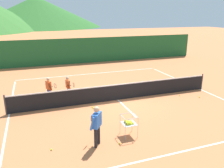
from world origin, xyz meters
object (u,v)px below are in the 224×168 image
at_px(tennis_net, 118,92).
at_px(tennis_ball_1, 180,95).
at_px(instructor, 97,122).
at_px(student_1, 68,85).
at_px(tennis_ball_5, 120,144).
at_px(tennis_ball_3, 199,97).
at_px(tennis_ball_2, 51,150).
at_px(tennis_ball_0, 93,108).
at_px(tennis_ball_6, 92,107).
at_px(ball_cart, 129,123).
at_px(student_0, 49,87).

height_order(tennis_net, tennis_ball_1, tennis_net).
bearing_deg(instructor, student_1, 92.06).
bearing_deg(student_1, tennis_ball_5, -79.64).
bearing_deg(instructor, tennis_ball_3, 21.90).
height_order(tennis_net, tennis_ball_2, tennis_net).
relative_size(tennis_ball_2, tennis_ball_5, 1.00).
xyz_separation_m(tennis_net, instructor, (-2.50, -4.25, 0.48)).
height_order(tennis_ball_0, tennis_ball_3, same).
xyz_separation_m(instructor, tennis_ball_6, (0.78, 3.67, -0.94)).
distance_m(ball_cart, tennis_ball_3, 6.47).
bearing_deg(tennis_ball_3, tennis_ball_2, -163.34).
bearing_deg(tennis_ball_0, tennis_ball_6, 92.70).
bearing_deg(tennis_ball_2, tennis_ball_6, 54.08).
bearing_deg(tennis_ball_5, tennis_ball_3, 26.22).
bearing_deg(tennis_ball_6, tennis_ball_3, -6.40).
relative_size(student_1, tennis_ball_0, 19.91).
distance_m(student_1, tennis_ball_6, 2.21).
height_order(ball_cart, tennis_ball_3, ball_cart).
height_order(tennis_net, student_1, student_1).
bearing_deg(tennis_ball_3, tennis_ball_5, -153.78).
distance_m(tennis_ball_0, tennis_ball_5, 3.73).
distance_m(student_0, tennis_ball_1, 7.94).
relative_size(tennis_ball_2, tennis_ball_6, 1.00).
distance_m(tennis_ball_3, tennis_ball_5, 7.20).
bearing_deg(tennis_ball_5, tennis_ball_6, 91.09).
xyz_separation_m(student_0, tennis_ball_6, (2.07, -1.90, -0.79)).
bearing_deg(ball_cart, student_0, 117.29).
height_order(ball_cart, tennis_ball_5, ball_cart).
xyz_separation_m(tennis_net, student_1, (-2.70, 1.25, 0.31)).
bearing_deg(student_1, instructor, -87.94).
bearing_deg(tennis_ball_5, tennis_ball_0, 91.01).
relative_size(tennis_net, student_1, 9.00).
bearing_deg(ball_cart, tennis_ball_2, -179.40).
xyz_separation_m(instructor, student_0, (-1.30, 5.58, -0.15)).
bearing_deg(student_1, tennis_ball_1, -16.39).
height_order(tennis_ball_0, tennis_ball_6, same).
distance_m(instructor, student_0, 5.73).
bearing_deg(instructor, tennis_ball_1, 29.40).
relative_size(tennis_ball_1, tennis_ball_3, 1.00).
bearing_deg(tennis_ball_3, tennis_net, 164.75).
bearing_deg(tennis_net, tennis_ball_0, -156.12).
distance_m(tennis_ball_1, tennis_ball_6, 5.57).
xyz_separation_m(instructor, tennis_ball_0, (0.79, 3.49, -0.94)).
distance_m(tennis_ball_0, tennis_ball_1, 5.56).
height_order(instructor, tennis_ball_5, instructor).
height_order(tennis_ball_3, tennis_ball_6, same).
relative_size(student_1, tennis_ball_6, 19.91).
bearing_deg(student_1, tennis_net, -24.82).
xyz_separation_m(tennis_net, student_0, (-3.80, 1.33, 0.33)).
bearing_deg(instructor, student_0, 103.09).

